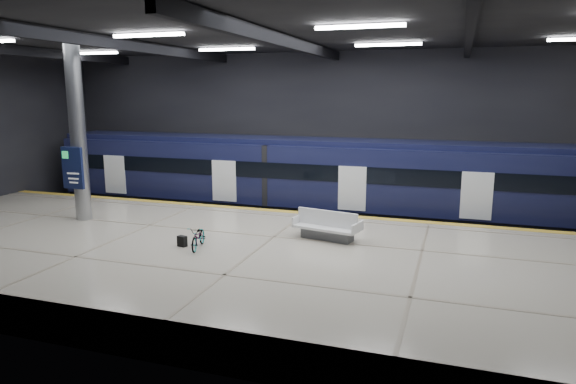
% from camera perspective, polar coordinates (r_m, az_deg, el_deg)
% --- Properties ---
extents(ground, '(30.00, 30.00, 0.00)m').
position_cam_1_polar(ground, '(19.12, -0.50, -7.37)').
color(ground, black).
rests_on(ground, ground).
extents(room_shell, '(30.10, 16.10, 8.05)m').
position_cam_1_polar(room_shell, '(18.15, -0.53, 10.04)').
color(room_shell, black).
rests_on(room_shell, ground).
extents(platform, '(30.00, 11.00, 1.10)m').
position_cam_1_polar(platform, '(16.72, -3.32, -8.13)').
color(platform, '#BDB2A0').
rests_on(platform, ground).
extents(safety_strip, '(30.00, 0.40, 0.01)m').
position_cam_1_polar(safety_strip, '(21.34, 1.90, -2.33)').
color(safety_strip, gold).
rests_on(safety_strip, platform).
extents(rails, '(30.00, 1.52, 0.16)m').
position_cam_1_polar(rails, '(24.15, 3.75, -3.26)').
color(rails, gray).
rests_on(rails, ground).
extents(train, '(29.40, 2.84, 3.79)m').
position_cam_1_polar(train, '(23.62, 4.95, 1.30)').
color(train, black).
rests_on(train, ground).
extents(bench, '(2.41, 1.38, 1.00)m').
position_cam_1_polar(bench, '(17.54, 4.38, -4.14)').
color(bench, '#595B60').
rests_on(bench, platform).
extents(bicycle, '(0.82, 1.51, 0.75)m').
position_cam_1_polar(bicycle, '(16.75, -9.92, -4.93)').
color(bicycle, '#99999E').
rests_on(bicycle, platform).
extents(pannier_bag, '(0.34, 0.25, 0.35)m').
position_cam_1_polar(pannier_bag, '(17.09, -11.67, -5.37)').
color(pannier_bag, black).
rests_on(pannier_bag, platform).
extents(info_column, '(0.90, 0.78, 6.90)m').
position_cam_1_polar(info_column, '(21.35, -22.36, 5.99)').
color(info_column, '#9EA0A5').
rests_on(info_column, platform).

